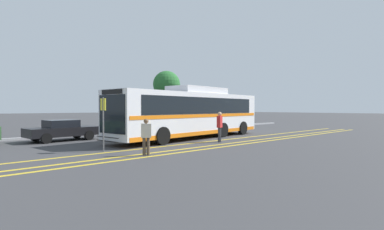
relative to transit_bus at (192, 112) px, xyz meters
name	(u,v)px	position (x,y,z in m)	size (l,w,h in m)	color
ground_plane	(205,136)	(1.45, 0.21, -1.74)	(220.00, 220.00, 0.00)	#38383A
lane_strip_0	(216,141)	(-0.02, -2.20, -1.73)	(0.20, 32.63, 0.01)	gold
lane_strip_1	(235,143)	(-0.02, -3.69, -1.73)	(0.20, 32.63, 0.01)	gold
lane_strip_2	(245,144)	(-0.02, -4.45, -1.73)	(0.20, 32.63, 0.01)	gold
curb_strip	(139,131)	(-0.02, 6.52, -1.66)	(40.63, 0.36, 0.15)	#99999E
transit_bus	(192,112)	(0.00, 0.00, 0.00)	(13.12, 4.01, 3.46)	silver
parked_car_1	(62,130)	(-7.03, 4.25, -1.07)	(4.33, 2.10, 1.29)	black
parked_car_2	(150,125)	(-0.35, 4.52, -1.03)	(4.49, 2.11, 1.39)	olive
parked_car_3	(207,122)	(5.80, 4.28, -0.99)	(4.76, 1.94, 1.48)	olive
pedestrian_0	(220,125)	(-0.44, -2.88, -0.70)	(0.47, 0.37, 1.80)	#2D2D33
pedestrian_1	(146,135)	(-6.45, -4.09, -0.85)	(0.47, 0.40, 1.57)	brown
bus_stop_sign	(103,117)	(-7.27, -1.77, -0.14)	(0.08, 0.40, 2.53)	#59595E
tree_0	(167,85)	(6.01, 10.56, 2.77)	(2.90, 2.90, 5.99)	#513823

